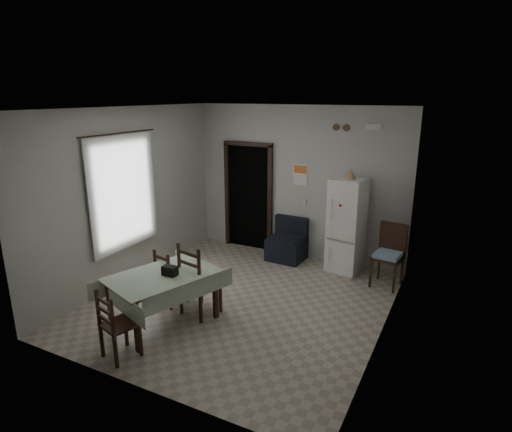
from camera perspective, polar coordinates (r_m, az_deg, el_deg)
The scene contains 25 objects.
ground at distance 6.73m, azimuth -1.97°, elevation -11.35°, with size 4.50×4.50×0.00m, color #B2A592.
ceiling at distance 5.98m, azimuth -2.24°, elevation 14.15°, with size 4.20×4.50×0.02m, color white, non-canonical shape.
wall_back at distance 8.18m, azimuth 5.59°, elevation 4.38°, with size 4.20×0.02×2.90m, color beige, non-canonical shape.
wall_front at distance 4.47m, azimuth -16.30°, elevation -6.26°, with size 4.20×0.02×2.90m, color beige, non-canonical shape.
wall_left at distance 7.42m, azimuth -16.44°, elevation 2.57°, with size 0.02×4.50×2.90m, color beige, non-canonical shape.
wall_right at distance 5.53m, azimuth 17.30°, elevation -2.03°, with size 0.02×4.50×2.90m, color beige, non-canonical shape.
doorway at distance 8.87m, azimuth -0.32°, elevation 2.80°, with size 1.06×0.52×2.22m.
window_recess at distance 7.29m, azimuth -17.86°, elevation 3.03°, with size 0.10×1.20×1.60m, color silver.
curtain at distance 7.22m, azimuth -17.23°, elevation 2.95°, with size 0.02×1.45×1.85m, color silver.
curtain_rod at distance 7.07m, azimuth -17.82°, elevation 10.46°, with size 0.02×0.02×1.60m, color black.
calendar at distance 8.12m, azimuth 5.92°, elevation 5.50°, with size 0.28×0.02×0.40m, color white.
calendar_image at distance 8.10m, azimuth 5.92°, elevation 6.19°, with size 0.24×0.01×0.14m, color orange.
light_switch at distance 8.20m, azimuth 6.46°, elevation 1.86°, with size 0.08×0.02×0.12m, color beige.
vent_left at distance 7.80m, azimuth 10.65°, elevation 11.55°, with size 0.12×0.12×0.03m, color brown.
vent_right at distance 7.75m, azimuth 11.95°, elevation 11.45°, with size 0.12×0.12×0.03m, color brown.
emergency_light at distance 7.61m, azimuth 15.38°, elevation 11.38°, with size 0.25×0.07×0.09m, color white.
fridge at distance 7.72m, azimuth 11.96°, elevation -1.26°, with size 0.55×0.55×1.69m, color white, non-canonical shape.
tan_cone at distance 7.48m, azimuth 12.45°, elevation 5.56°, with size 0.22×0.22×0.18m, color tan.
navy_seat at distance 8.20m, azimuth 4.11°, elevation -3.17°, with size 0.66×0.64×0.80m, color black, non-canonical shape.
corner_chair at distance 7.35m, azimuth 17.16°, elevation -5.17°, with size 0.45×0.45×1.05m, color black, non-canonical shape.
dining_table at distance 6.13m, azimuth -12.18°, elevation -10.78°, with size 0.93×1.42×0.74m, color #AABDA2, non-canonical shape.
black_bag at distance 5.91m, azimuth -11.41°, elevation -7.16°, with size 0.20×0.12×0.13m, color black.
dining_chair_far_left at distance 6.64m, azimuth -11.23°, elevation -7.90°, with size 0.37×0.37×0.87m, color black, non-canonical shape.
dining_chair_far_right at distance 6.23m, azimuth -7.47°, elevation -8.27°, with size 0.47×0.47×1.09m, color black, non-canonical shape.
dining_chair_near_head at distance 5.52m, azimuth -17.76°, elevation -13.51°, with size 0.38×0.38×0.89m, color black, non-canonical shape.
Camera 1 is at (2.91, -5.22, 3.10)m, focal length 30.00 mm.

